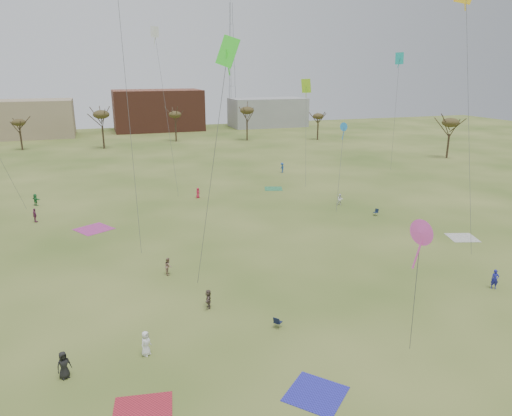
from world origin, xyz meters
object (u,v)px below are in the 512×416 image
object	(u,v)px
camp_chair_center	(278,324)
radio_tower	(232,65)
flyer_near_right	(495,279)
flyer_near_left	(146,343)
camp_chair_right	(376,214)

from	to	relation	value
camp_chair_center	radio_tower	world-z (taller)	radio_tower
flyer_near_right	radio_tower	size ratio (longest dim) A/B	0.04
flyer_near_left	radio_tower	distance (m)	133.19
camp_chair_center	camp_chair_right	world-z (taller)	same
flyer_near_left	radio_tower	size ratio (longest dim) A/B	0.04
camp_chair_center	radio_tower	size ratio (longest dim) A/B	0.02
flyer_near_left	flyer_near_right	size ratio (longest dim) A/B	1.00
radio_tower	flyer_near_right	bearing A→B (deg)	-95.78
camp_chair_center	radio_tower	distance (m)	130.25
flyer_near_right	camp_chair_center	distance (m)	19.71
flyer_near_right	camp_chair_center	bearing A→B (deg)	-152.57
camp_chair_center	camp_chair_right	distance (m)	30.37
camp_chair_center	flyer_near_right	bearing A→B (deg)	-129.70
flyer_near_right	camp_chair_center	xyz separation A→B (m)	(-19.70, 0.03, -0.59)
flyer_near_right	camp_chair_right	size ratio (longest dim) A/B	1.96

